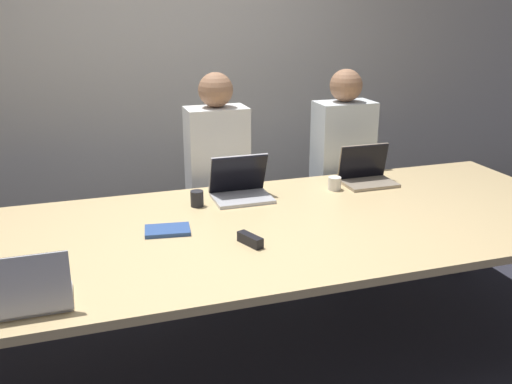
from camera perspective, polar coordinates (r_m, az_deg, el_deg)
The scene contains 12 objects.
ground_plane at distance 3.29m, azimuth -2.30°, elevation -16.34°, with size 24.00×24.00×0.00m, color #2D2D38.
curtain_wall at distance 4.45m, azimuth -8.93°, elevation 12.16°, with size 12.00×0.06×2.80m.
conference_table at distance 2.93m, azimuth -2.48°, elevation -4.61°, with size 4.02×1.42×0.78m.
laptop_far_right at distance 3.69m, azimuth 10.95°, elevation 1.95°, with size 0.33×0.24×0.24m.
person_far_right at distance 4.10m, azimuth 8.55°, elevation 1.74°, with size 0.40×0.24×1.45m.
cup_far_right at distance 3.53m, azimuth 7.86°, elevation 0.86°, with size 0.08×0.08×0.08m.
laptop_far_center at distance 3.34m, azimuth -1.59°, elevation 0.62°, with size 0.34×0.26×0.26m.
person_far_center at distance 3.86m, azimuth -3.85°, elevation 0.87°, with size 0.40×0.24×1.45m.
cup_far_center at distance 3.23m, azimuth -5.92°, elevation -0.66°, with size 0.07×0.07×0.09m.
laptop_near_left at distance 2.32m, azimuth -22.44°, elevation -9.46°, with size 0.37×0.24×0.24m.
stapler at distance 2.72m, azimuth -0.59°, elevation -4.80°, with size 0.10×0.16×0.05m.
notebook at distance 2.90m, azimuth -8.85°, elevation -3.80°, with size 0.24×0.18×0.02m.
Camera 1 is at (-0.72, -2.60, 1.88)m, focal length 40.00 mm.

